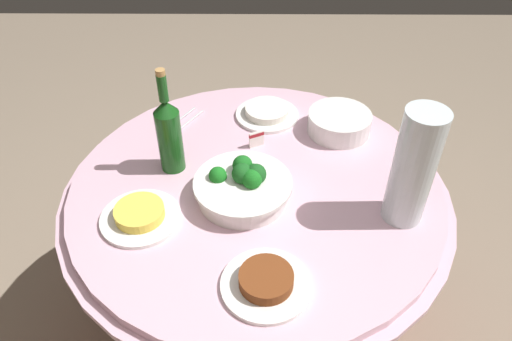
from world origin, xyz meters
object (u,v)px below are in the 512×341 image
(food_plate_fried_egg, at_px, (140,215))
(broccoli_bowl, at_px, (243,186))
(food_plate_stir_fry, at_px, (266,282))
(decorative_fruit_vase, at_px, (412,174))
(serving_tongs, at_px, (184,121))
(food_plate_rice, at_px, (267,113))
(wine_bottle, at_px, (169,133))
(plate_stack, at_px, (339,123))
(label_placard_front, at_px, (256,138))

(food_plate_fried_egg, bearing_deg, broccoli_bowl, -161.81)
(food_plate_stir_fry, bearing_deg, decorative_fruit_vase, -147.29)
(serving_tongs, xyz_separation_m, food_plate_rice, (-0.29, -0.04, 0.01))
(food_plate_stir_fry, bearing_deg, wine_bottle, -57.51)
(broccoli_bowl, xyz_separation_m, food_plate_fried_egg, (0.28, 0.09, -0.03))
(plate_stack, xyz_separation_m, label_placard_front, (0.28, 0.08, -0.00))
(food_plate_stir_fry, bearing_deg, food_plate_fried_egg, -32.58)
(broccoli_bowl, bearing_deg, serving_tongs, -59.62)
(decorative_fruit_vase, distance_m, food_plate_rice, 0.62)
(decorative_fruit_vase, height_order, serving_tongs, decorative_fruit_vase)
(decorative_fruit_vase, relative_size, food_plate_stir_fry, 1.55)
(plate_stack, height_order, serving_tongs, plate_stack)
(broccoli_bowl, bearing_deg, food_plate_rice, -99.85)
(plate_stack, bearing_deg, food_plate_fried_egg, 35.05)
(serving_tongs, bearing_deg, wine_bottle, 89.70)
(food_plate_fried_egg, bearing_deg, label_placard_front, -133.51)
(serving_tongs, relative_size, food_plate_stir_fry, 0.72)
(broccoli_bowl, relative_size, serving_tongs, 1.76)
(wine_bottle, relative_size, label_placard_front, 6.11)
(plate_stack, height_order, food_plate_fried_egg, plate_stack)
(serving_tongs, height_order, food_plate_stir_fry, food_plate_stir_fry)
(plate_stack, distance_m, food_plate_fried_egg, 0.72)
(decorative_fruit_vase, distance_m, food_plate_stir_fry, 0.46)
(wine_bottle, relative_size, food_plate_rice, 1.53)
(broccoli_bowl, relative_size, food_plate_fried_egg, 1.27)
(wine_bottle, height_order, serving_tongs, wine_bottle)
(decorative_fruit_vase, bearing_deg, broccoli_bowl, -9.01)
(food_plate_fried_egg, distance_m, label_placard_front, 0.46)
(food_plate_stir_fry, bearing_deg, label_placard_front, -87.14)
(broccoli_bowl, xyz_separation_m, label_placard_front, (-0.03, -0.24, -0.01))
(serving_tongs, bearing_deg, food_plate_stir_fry, 112.33)
(food_plate_rice, bearing_deg, broccoli_bowl, 80.15)
(food_plate_rice, height_order, label_placard_front, label_placard_front)
(broccoli_bowl, relative_size, decorative_fruit_vase, 0.82)
(decorative_fruit_vase, xyz_separation_m, serving_tongs, (0.66, -0.44, -0.14))
(plate_stack, height_order, decorative_fruit_vase, decorative_fruit_vase)
(decorative_fruit_vase, bearing_deg, serving_tongs, -33.97)
(broccoli_bowl, height_order, food_plate_stir_fry, broccoli_bowl)
(decorative_fruit_vase, bearing_deg, plate_stack, -72.18)
(decorative_fruit_vase, relative_size, food_plate_rice, 1.55)
(broccoli_bowl, bearing_deg, wine_bottle, -31.00)
(broccoli_bowl, xyz_separation_m, food_plate_stir_fry, (-0.06, 0.31, -0.02))
(plate_stack, relative_size, serving_tongs, 1.32)
(wine_bottle, height_order, label_placard_front, wine_bottle)
(food_plate_stir_fry, relative_size, label_placard_front, 4.00)
(broccoli_bowl, bearing_deg, plate_stack, -133.97)
(plate_stack, bearing_deg, serving_tongs, -5.36)
(food_plate_stir_fry, distance_m, food_plate_fried_egg, 0.41)
(plate_stack, relative_size, food_plate_rice, 0.95)
(plate_stack, height_order, food_plate_stir_fry, plate_stack)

